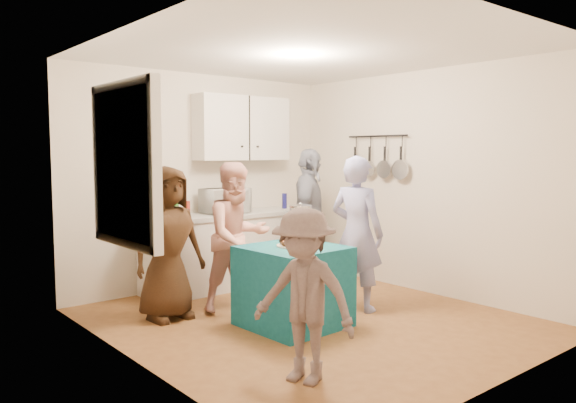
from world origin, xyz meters
TOP-DOWN VIEW (x-y plane):
  - floor at (0.00, 0.00)m, footprint 4.00×4.00m
  - ceiling at (0.00, 0.00)m, footprint 4.00×4.00m
  - back_wall at (0.00, 2.00)m, footprint 3.60×3.60m
  - left_wall at (-1.80, 0.00)m, footprint 4.00×4.00m
  - right_wall at (1.80, 0.00)m, footprint 4.00×4.00m
  - window_night at (-1.77, 0.30)m, footprint 0.04×1.00m
  - counter at (0.20, 1.70)m, footprint 2.20×0.58m
  - countertop at (0.20, 1.70)m, footprint 2.24×0.62m
  - upper_cabinet at (0.50, 1.85)m, footprint 1.30×0.30m
  - pot_rack at (1.72, 0.70)m, footprint 0.12×1.00m
  - microwave at (0.13, 1.70)m, footprint 0.55×0.38m
  - party_table at (-0.24, -0.01)m, footprint 0.88×0.88m
  - donut_cake at (-0.21, -0.02)m, footprint 0.38×0.38m
  - punch_jar at (0.04, 0.20)m, footprint 0.22×0.22m
  - man_birthday at (0.62, -0.02)m, footprint 0.52×0.67m
  - woman_back_left at (-1.04, 0.95)m, footprint 0.76×0.50m
  - woman_back_center at (-0.34, 0.77)m, footprint 0.79×0.63m
  - woman_back_right at (0.93, 1.06)m, footprint 1.03×0.96m
  - child_near_left at (-1.03, -1.07)m, footprint 0.69×0.91m

SIDE VIEW (x-z plane):
  - floor at x=0.00m, z-range 0.00..0.00m
  - party_table at x=-0.24m, z-range 0.00..0.76m
  - counter at x=0.20m, z-range 0.00..0.86m
  - child_near_left at x=-1.03m, z-range 0.00..1.25m
  - woman_back_left at x=-1.04m, z-range 0.00..1.52m
  - woman_back_center at x=-0.34m, z-range 0.00..1.55m
  - man_birthday at x=0.62m, z-range 0.00..1.61m
  - woman_back_right at x=0.93m, z-range 0.00..1.69m
  - donut_cake at x=-0.21m, z-range 0.76..0.94m
  - countertop at x=0.20m, z-range 0.86..0.91m
  - punch_jar at x=0.04m, z-range 0.76..1.10m
  - microwave at x=0.13m, z-range 0.91..1.21m
  - back_wall at x=0.00m, z-range 1.30..1.30m
  - left_wall at x=-1.80m, z-range 1.30..1.30m
  - right_wall at x=1.80m, z-range 1.30..1.30m
  - window_night at x=-1.77m, z-range 0.95..2.15m
  - pot_rack at x=1.72m, z-range 1.30..1.90m
  - upper_cabinet at x=0.50m, z-range 1.55..2.35m
  - ceiling at x=0.00m, z-range 2.60..2.60m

